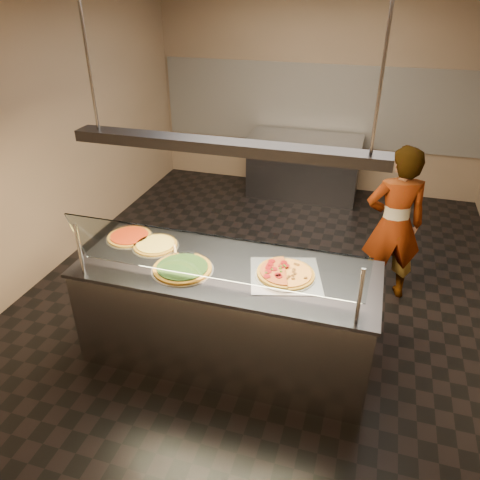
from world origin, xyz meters
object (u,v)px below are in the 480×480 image
(serving_counter, at_px, (227,313))
(worker, at_px, (394,225))
(sneeze_guard, at_px, (211,258))
(prep_table, at_px, (304,166))
(pizza_tomato, at_px, (130,236))
(half_pizza_pepperoni, at_px, (272,270))
(half_pizza_sausage, at_px, (299,275))
(pizza_cheese, at_px, (156,245))
(pizza_spatula, at_px, (180,251))
(heat_lamp_housing, at_px, (224,146))
(perforated_tray, at_px, (285,275))
(pizza_spinach, at_px, (183,268))

(serving_counter, height_order, worker, worker)
(sneeze_guard, distance_m, prep_table, 4.18)
(pizza_tomato, bearing_deg, sneeze_guard, -30.12)
(half_pizza_pepperoni, distance_m, half_pizza_sausage, 0.22)
(half_pizza_sausage, height_order, prep_table, half_pizza_sausage)
(pizza_cheese, bearing_deg, serving_counter, -12.97)
(serving_counter, relative_size, pizza_spatula, 9.57)
(serving_counter, relative_size, half_pizza_sausage, 4.98)
(pizza_spatula, bearing_deg, sneeze_guard, -44.57)
(heat_lamp_housing, bearing_deg, prep_table, 89.92)
(half_pizza_sausage, xyz_separation_m, pizza_cheese, (-1.30, 0.13, -0.01))
(perforated_tray, height_order, half_pizza_pepperoni, half_pizza_pepperoni)
(prep_table, relative_size, worker, 1.02)
(pizza_spinach, bearing_deg, half_pizza_pepperoni, 12.42)
(perforated_tray, height_order, worker, worker)
(pizza_cheese, distance_m, pizza_spatula, 0.27)
(pizza_spinach, bearing_deg, heat_lamp_housing, 20.72)
(sneeze_guard, relative_size, pizza_cheese, 5.42)
(pizza_spinach, bearing_deg, prep_table, 85.08)
(prep_table, distance_m, worker, 2.74)
(perforated_tray, height_order, pizza_spatula, pizza_spatula)
(perforated_tray, bearing_deg, heat_lamp_housing, -176.39)
(perforated_tray, height_order, pizza_cheese, pizza_cheese)
(perforated_tray, relative_size, half_pizza_sausage, 1.36)
(pizza_spinach, height_order, heat_lamp_housing, heat_lamp_housing)
(pizza_spatula, relative_size, heat_lamp_housing, 0.11)
(perforated_tray, relative_size, prep_table, 0.40)
(sneeze_guard, height_order, half_pizza_sausage, sneeze_guard)
(serving_counter, distance_m, pizza_tomato, 1.13)
(serving_counter, distance_m, sneeze_guard, 0.83)
(sneeze_guard, height_order, pizza_spinach, sneeze_guard)
(sneeze_guard, xyz_separation_m, half_pizza_sausage, (0.59, 0.37, -0.27))
(half_pizza_pepperoni, xyz_separation_m, worker, (0.94, 1.36, -0.14))
(prep_table, relative_size, heat_lamp_housing, 0.73)
(perforated_tray, relative_size, worker, 0.41)
(pizza_tomato, xyz_separation_m, heat_lamp_housing, (1.00, -0.23, 1.01))
(worker, bearing_deg, half_pizza_sausage, 47.53)
(half_pizza_pepperoni, height_order, pizza_cheese, half_pizza_pepperoni)
(serving_counter, xyz_separation_m, sneeze_guard, (0.00, -0.34, 0.76))
(pizza_spatula, bearing_deg, pizza_spinach, -62.53)
(serving_counter, height_order, perforated_tray, perforated_tray)
(perforated_tray, distance_m, half_pizza_sausage, 0.11)
(pizza_spatula, xyz_separation_m, worker, (1.75, 1.30, -0.13))
(serving_counter, relative_size, perforated_tray, 3.67)
(half_pizza_pepperoni, bearing_deg, half_pizza_sausage, -0.18)
(serving_counter, xyz_separation_m, pizza_cheese, (-0.70, 0.16, 0.48))
(serving_counter, relative_size, sneeze_guard, 1.11)
(pizza_tomato, bearing_deg, heat_lamp_housing, -13.26)
(perforated_tray, height_order, heat_lamp_housing, heat_lamp_housing)
(pizza_tomato, bearing_deg, half_pizza_sausage, -7.36)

